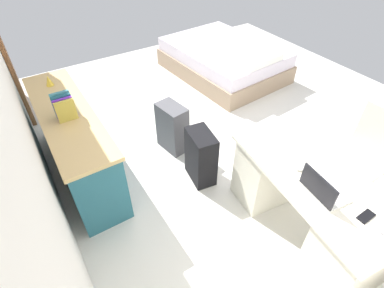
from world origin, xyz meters
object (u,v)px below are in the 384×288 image
Objects in this scene: office_chair at (362,160)px; credenza at (75,143)px; computer_mouse at (301,168)px; figurine_small at (49,81)px; laptop at (322,189)px; desk at (306,205)px; cell_phone_near_laptop at (366,216)px; bed at (224,60)px; suitcase_spare_grey at (172,128)px; suitcase_black at (201,157)px.

credenza is (1.76, 2.26, -0.02)m from office_chair.
figurine_small reaches higher than computer_mouse.
computer_mouse is (0.25, -0.07, -0.03)m from laptop.
desk is 1.61× the size of office_chair.
laptop is at bearing 17.05° from cell_phone_near_laptop.
computer_mouse is (-2.70, 1.31, 0.50)m from bed.
cell_phone_near_laptop is 3.16m from figurine_small.
office_chair is at bearing 171.04° from bed.
laptop is at bearing 179.41° from suitcase_spare_grey.
bed is at bearing -18.84° from computer_mouse.
desk is 0.75× the size of bed.
suitcase_spare_grey is at bearing 8.60° from laptop.
suitcase_black is (1.04, 0.38, -0.08)m from desk.
credenza is 5.37× the size of laptop.
figurine_small is at bearing 27.38° from laptop.
credenza is 3.03× the size of suitcase_black.
credenza is at bearing -179.85° from figurine_small.
computer_mouse is at bearing -176.49° from suitcase_spare_grey.
suitcase_spare_grey is at bearing -100.57° from credenza.
credenza is at bearing 110.41° from bed.
suitcase_black is at bearing 12.58° from cell_phone_near_laptop.
cell_phone_near_laptop reaches higher than suitcase_spare_grey.
office_chair is 1.60× the size of suitcase_spare_grey.
figurine_small is (0.58, 0.00, 0.45)m from credenza.
suitcase_black is 4.38× the size of cell_phone_near_laptop.
laptop is 3.04× the size of figurine_small.
office_chair reaches higher than computer_mouse.
office_chair reaches higher than desk.
figurine_small is at bearing 25.33° from cell_phone_near_laptop.
cell_phone_near_laptop reaches higher than bed.
laptop is 0.27m from computer_mouse.
computer_mouse is at bearing 85.73° from office_chair.
laptop is (-1.75, -0.27, 0.48)m from suitcase_spare_grey.
office_chair is at bearing -85.82° from desk.
office_chair reaches higher than suitcase_black.
cell_phone_near_laptop is at bearing -147.98° from credenza.
figurine_small is (2.27, 1.38, 0.11)m from computer_mouse.
laptop reaches higher than credenza.
bed is 3.41× the size of suitcase_spare_grey.
suitcase_spare_grey is at bearing 13.20° from desk.
desk is 15.11× the size of computer_mouse.
suitcase_black is 1.57m from cell_phone_near_laptop.
desk is 4.51× the size of laptop.
desk is 1.67m from suitcase_spare_grey.
office_chair reaches higher than figurine_small.
figurine_small is at bearing 46.61° from suitcase_black.
suitcase_spare_grey is 1.41m from figurine_small.
office_chair reaches higher than laptop.
bed is at bearing -25.14° from laptop.
office_chair is at bearing -61.44° from cell_phone_near_laptop.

